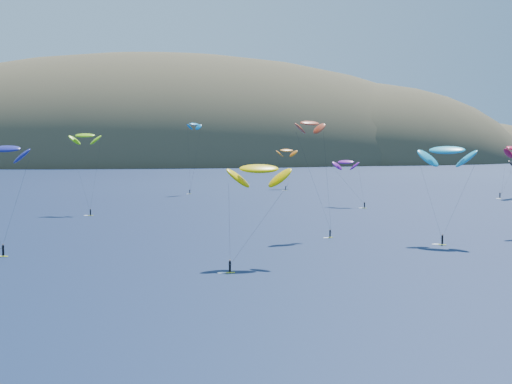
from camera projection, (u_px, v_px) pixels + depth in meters
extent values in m
plane|color=black|center=(294.00, 360.00, 63.49)|extent=(2800.00, 2800.00, 0.00)
ellipsoid|color=#3D3526|center=(165.00, 176.00, 617.13)|extent=(600.00, 300.00, 210.00)
ellipsoid|color=#3D3526|center=(349.00, 172.00, 626.39)|extent=(320.00, 220.00, 156.00)
ellipsoid|color=#3D3526|center=(455.00, 164.00, 687.12)|extent=(240.00, 180.00, 84.00)
cube|color=#E6F21A|center=(230.00, 273.00, 104.71)|extent=(1.46, 0.47, 0.08)
cylinder|color=black|center=(230.00, 267.00, 104.64)|extent=(0.34, 0.34, 1.55)
sphere|color=#8C6047|center=(230.00, 261.00, 104.57)|extent=(0.26, 0.26, 0.26)
ellipsoid|color=#FAD100|center=(259.00, 169.00, 113.02)|extent=(9.90, 4.85, 5.44)
cube|color=#E6F21A|center=(90.00, 216.00, 182.68)|extent=(1.40, 0.57, 0.07)
cylinder|color=black|center=(90.00, 212.00, 182.62)|extent=(0.32, 0.32, 1.45)
sphere|color=#8C6047|center=(90.00, 209.00, 182.56)|extent=(0.24, 0.24, 0.24)
ellipsoid|color=#7CCF0F|center=(85.00, 135.00, 189.54)|extent=(8.49, 4.81, 4.50)
cube|color=#E6F21A|center=(190.00, 194.00, 254.96)|extent=(1.21, 1.11, 0.07)
cylinder|color=black|center=(190.00, 192.00, 254.90)|extent=(0.30, 0.30, 1.36)
sphere|color=#8C6047|center=(190.00, 189.00, 254.84)|extent=(0.23, 0.23, 0.23)
ellipsoid|color=#0074B7|center=(194.00, 124.00, 256.23)|extent=(7.14, 6.75, 3.75)
cube|color=#E6F21A|center=(442.00, 245.00, 132.25)|extent=(1.43, 1.25, 0.08)
cylinder|color=black|center=(442.00, 240.00, 132.18)|extent=(0.35, 0.35, 1.58)
sphere|color=#8C6047|center=(442.00, 235.00, 132.11)|extent=(0.27, 0.27, 0.27)
ellipsoid|color=#15A2C8|center=(447.00, 150.00, 135.45)|extent=(11.31, 10.34, 5.87)
cube|color=#E6F21A|center=(365.00, 208.00, 201.98)|extent=(1.35, 1.09, 0.08)
cylinder|color=black|center=(365.00, 205.00, 201.92)|extent=(0.32, 0.32, 1.46)
sphere|color=#8C6047|center=(365.00, 202.00, 201.85)|extent=(0.24, 0.24, 0.24)
ellipsoid|color=#7A129D|center=(346.00, 162.00, 209.11)|extent=(8.34, 7.25, 4.27)
cube|color=#E6F21A|center=(500.00, 198.00, 234.91)|extent=(1.52, 1.36, 0.09)
cylinder|color=black|center=(500.00, 195.00, 234.83)|extent=(0.37, 0.37, 1.70)
sphere|color=#8C6047|center=(500.00, 192.00, 234.76)|extent=(0.28, 0.28, 0.28)
ellipsoid|color=red|center=(512.00, 148.00, 239.58)|extent=(11.48, 10.67, 5.99)
cube|color=#E6F21A|center=(330.00, 237.00, 142.03)|extent=(1.32, 0.83, 0.07)
cylinder|color=black|center=(330.00, 234.00, 141.97)|extent=(0.30, 0.30, 1.36)
sphere|color=#8C6047|center=(330.00, 230.00, 141.91)|extent=(0.23, 0.23, 0.23)
ellipsoid|color=#BF4122|center=(310.00, 123.00, 143.70)|extent=(7.70, 5.68, 3.90)
cube|color=#E6F21A|center=(3.00, 256.00, 119.12)|extent=(1.65, 0.88, 0.09)
cylinder|color=black|center=(3.00, 251.00, 119.04)|extent=(0.37, 0.37, 1.69)
sphere|color=#8C6047|center=(3.00, 245.00, 118.97)|extent=(0.28, 0.28, 0.28)
ellipsoid|color=navy|center=(6.00, 149.00, 125.07)|extent=(9.07, 6.02, 4.65)
cube|color=#E6F21A|center=(286.00, 190.00, 272.93)|extent=(1.29, 0.56, 0.07)
cylinder|color=black|center=(286.00, 188.00, 272.87)|extent=(0.29, 0.29, 1.33)
sphere|color=#8C6047|center=(286.00, 186.00, 272.81)|extent=(0.22, 0.22, 0.22)
ellipsoid|color=orange|center=(287.00, 150.00, 282.94)|extent=(9.06, 5.29, 4.76)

